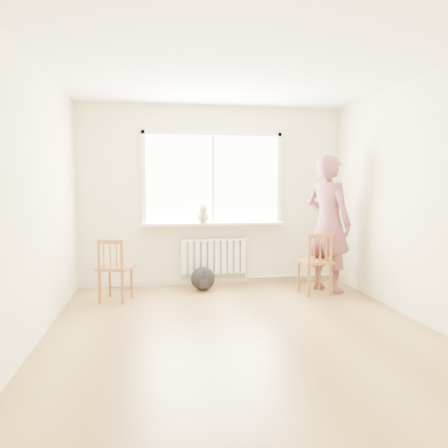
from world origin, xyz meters
name	(u,v)px	position (x,y,z in m)	size (l,w,h in m)	color
floor	(241,330)	(0.00, 0.00, 0.00)	(4.50, 4.50, 0.00)	olive
ceiling	(242,64)	(0.00, 0.00, 2.70)	(4.50, 4.50, 0.00)	white
back_wall	(213,196)	(0.00, 2.25, 1.35)	(4.00, 0.01, 2.70)	beige
window	(213,175)	(0.00, 2.22, 1.66)	(2.12, 0.05, 1.42)	white
windowsill	(214,224)	(0.00, 2.14, 0.93)	(2.15, 0.22, 0.04)	white
radiator	(214,256)	(0.00, 2.16, 0.44)	(1.00, 0.12, 0.55)	white
heating_pipe	(292,276)	(1.25, 2.19, 0.08)	(0.04, 0.04, 1.40)	silver
baseboard	(213,281)	(0.00, 2.23, 0.04)	(4.00, 0.03, 0.08)	beige
chair_left	(114,270)	(-1.40, 1.37, 0.42)	(0.51, 0.50, 0.82)	brown
chair_right	(316,264)	(1.31, 1.31, 0.43)	(0.46, 0.44, 0.86)	brown
person	(328,224)	(1.55, 1.50, 0.97)	(0.70, 0.46, 1.93)	#BB3E57
cat	(203,215)	(-0.18, 2.05, 1.07)	(0.20, 0.44, 0.30)	beige
backpack	(203,279)	(-0.20, 1.79, 0.17)	(0.34, 0.26, 0.34)	black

